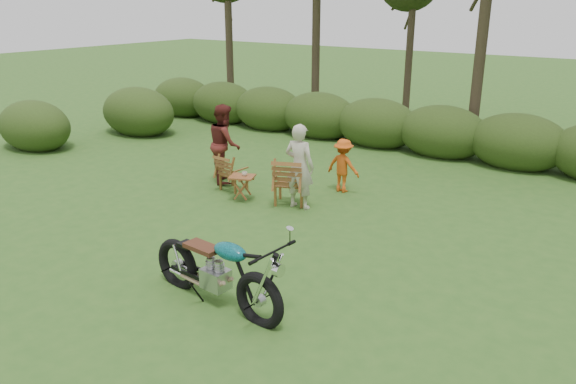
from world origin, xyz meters
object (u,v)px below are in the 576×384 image
Objects in this scene: adult_a at (299,207)px; adult_b at (226,181)px; motorcycle at (217,302)px; lawn_chair_left at (234,190)px; child at (342,191)px; side_table at (242,188)px; cup at (245,174)px; lawn_chair_right at (291,203)px.

adult_a is 2.49m from adult_b.
motorcycle is 5.02m from lawn_chair_left.
child is at bearing -143.80° from lawn_chair_left.
motorcycle is 4.25× the size of side_table.
lawn_chair_left is 0.97m from cup.
motorcycle reaches higher than lawn_chair_left.
motorcycle is 5.70m from adult_b.
adult_a is at bearing 111.66° from motorcycle.
child is at bearing 50.23° from cup.
side_table is 4.88× the size of cup.
child is (1.47, 1.76, -0.28)m from side_table.
side_table is (-0.96, -0.44, 0.28)m from lawn_chair_right.
lawn_chair_right is at bearing -23.05° from adult_a.
lawn_chair_left is at bearing 132.06° from motorcycle.
lawn_chair_right is 0.31m from adult_a.
lawn_chair_right is 1.17m from cup.
child reaches higher than lawn_chair_right.
side_table is 0.30× the size of adult_b.
lawn_chair_right is at bearing -176.07° from lawn_chair_left.
motorcycle is at bearing 131.01° from lawn_chair_left.
motorcycle is at bearing -56.37° from cup.
lawn_chair_right is at bearing 24.78° from side_table.
lawn_chair_left is at bearing -169.25° from adult_b.
adult_b is (-2.44, 0.49, 0.00)m from adult_a.
cup is 0.09× the size of child.
motorcycle is 20.72× the size of cup.
lawn_chair_right is 0.56× the size of adult_b.
side_table is 1.32m from adult_a.
cup is (-0.92, -0.40, 0.60)m from lawn_chair_right.
child is at bearing -115.82° from adult_b.
lawn_chair_left is 0.71m from adult_b.
lawn_chair_left is 2.47m from child.
cup is (0.04, 0.04, 0.32)m from side_table.
lawn_chair_left is at bearing 149.00° from cup.
lawn_chair_left is 7.46× the size of cup.
cup is at bearing 9.95° from adult_a.
lawn_chair_right is 1.57m from lawn_chair_left.
adult_b is at bearing -33.42° from lawn_chair_right.
child reaches higher than lawn_chair_left.
lawn_chair_right is 9.09× the size of cup.
motorcycle is at bearing 87.12° from lawn_chair_right.
side_table reaches higher than lawn_chair_left.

